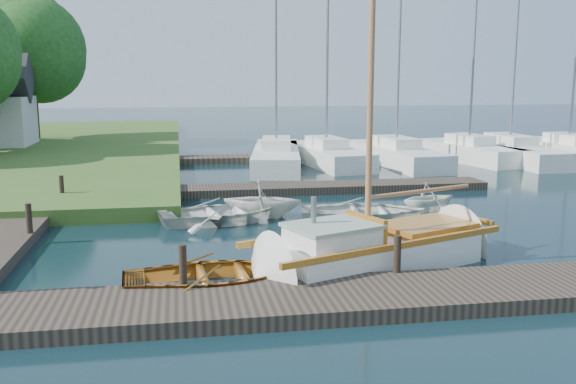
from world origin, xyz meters
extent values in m
plane|color=black|center=(0.00, 0.00, 0.00)|extent=(160.00, 160.00, 0.00)
cube|color=#2D221D|center=(0.00, -6.00, 0.15)|extent=(18.00, 2.20, 0.30)
cube|color=#2D221D|center=(-8.00, 2.00, 0.15)|extent=(2.20, 18.00, 0.30)
cube|color=#2D221D|center=(2.00, 6.50, 0.15)|extent=(14.00, 1.60, 0.30)
cube|color=#2D221D|center=(10.00, 16.00, 0.15)|extent=(30.00, 1.60, 0.30)
cylinder|color=black|center=(-3.00, -5.00, 0.70)|extent=(0.16, 0.16, 0.80)
cylinder|color=black|center=(1.50, -5.00, 0.70)|extent=(0.16, 0.16, 0.80)
cylinder|color=black|center=(-7.00, 0.00, 0.70)|extent=(0.16, 0.16, 0.80)
cylinder|color=black|center=(-7.00, 5.00, 0.70)|extent=(0.16, 0.16, 0.80)
cube|color=silver|center=(1.42, -3.61, 0.23)|extent=(5.39, 3.71, 0.90)
cone|color=silver|center=(4.25, -2.49, 0.23)|extent=(1.93, 2.30, 1.96)
cone|color=silver|center=(-1.32, -4.71, 0.23)|extent=(1.65, 2.19, 1.96)
cube|color=#8B4A11|center=(1.07, -2.74, 0.74)|extent=(5.80, 2.41, 0.14)
cube|color=#8B4A11|center=(1.76, -4.49, 0.74)|extent=(5.80, 2.41, 0.14)
cube|color=#8B4A11|center=(4.58, -2.36, 0.74)|extent=(0.52, 1.07, 0.14)
cube|color=silver|center=(0.30, -4.06, 0.90)|extent=(2.19, 1.97, 0.44)
cube|color=#91A690|center=(0.30, -4.06, 1.15)|extent=(2.32, 2.10, 0.08)
cube|color=#8B4A11|center=(1.18, -3.71, 0.98)|extent=(0.63, 1.35, 0.60)
cylinder|color=slate|center=(-0.09, -3.89, 1.48)|extent=(0.12, 0.12, 0.60)
cube|color=#8B4A11|center=(2.90, -3.02, 0.78)|extent=(2.60, 2.21, 0.20)
cylinder|color=#A66641|center=(1.23, -3.69, 4.88)|extent=(0.14, 0.14, 8.40)
cylinder|color=#A66641|center=(2.72, -3.10, 1.68)|extent=(3.01, 1.28, 0.10)
imported|color=#8B4A11|center=(-2.36, -4.52, 0.39)|extent=(3.93, 2.94, 0.78)
imported|color=silver|center=(-1.77, 1.74, 0.40)|extent=(4.29, 3.43, 0.79)
imported|color=silver|center=(-0.43, 2.29, 0.66)|extent=(2.95, 2.71, 1.31)
imported|color=silver|center=(2.55, 1.13, 0.40)|extent=(4.25, 3.35, 0.80)
imported|color=silver|center=(5.15, 2.27, 0.54)|extent=(2.47, 2.28, 1.08)
cube|color=silver|center=(1.82, 14.08, 0.45)|extent=(3.71, 9.73, 0.90)
cube|color=silver|center=(1.82, 14.08, 1.15)|extent=(1.92, 3.51, 0.50)
cylinder|color=slate|center=(1.82, 14.08, 5.25)|extent=(0.12, 0.12, 8.70)
cube|color=silver|center=(4.40, 14.10, 0.45)|extent=(3.24, 8.06, 0.90)
cube|color=silver|center=(4.40, 14.10, 1.15)|extent=(1.76, 2.91, 0.50)
cylinder|color=slate|center=(4.40, 14.10, 5.88)|extent=(0.12, 0.12, 9.97)
cube|color=silver|center=(7.95, 13.60, 0.45)|extent=(3.00, 8.70, 0.90)
cube|color=silver|center=(7.95, 13.60, 1.15)|extent=(1.68, 3.10, 0.50)
cylinder|color=slate|center=(7.95, 13.60, 6.61)|extent=(0.12, 0.12, 11.43)
cube|color=silver|center=(12.24, 14.28, 0.45)|extent=(3.62, 7.64, 0.90)
cube|color=silver|center=(12.24, 14.28, 1.15)|extent=(1.89, 2.80, 0.50)
cylinder|color=slate|center=(12.24, 14.28, 5.25)|extent=(0.12, 0.12, 8.70)
cube|color=silver|center=(14.39, 13.95, 0.45)|extent=(2.25, 9.40, 0.90)
cube|color=silver|center=(14.39, 13.95, 1.15)|extent=(1.42, 3.29, 0.50)
cylinder|color=slate|center=(14.39, 13.95, 5.94)|extent=(0.12, 0.12, 10.09)
cube|color=silver|center=(17.76, 13.80, 0.45)|extent=(2.67, 8.08, 0.90)
cube|color=silver|center=(17.76, 13.80, 1.15)|extent=(1.56, 2.87, 0.50)
cylinder|color=slate|center=(17.76, 13.80, 5.56)|extent=(0.12, 0.12, 9.31)
cylinder|color=#332114|center=(-12.00, 26.00, 2.34)|extent=(0.36, 0.36, 3.67)
sphere|color=#174817|center=(-12.00, 26.00, 6.11)|extent=(6.73, 6.73, 6.73)
sphere|color=#174817|center=(-11.50, 25.70, 5.60)|extent=(5.71, 5.71, 5.71)
sphere|color=#174817|center=(-12.40, 26.40, 6.82)|extent=(6.12, 6.12, 6.12)
camera|label=1|loc=(-3.01, -17.58, 4.40)|focal=40.00mm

